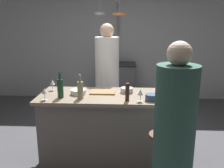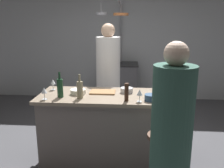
{
  "view_description": "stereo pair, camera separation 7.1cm",
  "coord_description": "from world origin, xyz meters",
  "px_view_note": "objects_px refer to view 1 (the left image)",
  "views": [
    {
      "loc": [
        0.17,
        -2.91,
        1.78
      ],
      "look_at": [
        0.0,
        0.15,
        1.0
      ],
      "focal_mm": 39.17,
      "sensor_mm": 36.0,
      "label": 1
    },
    {
      "loc": [
        0.24,
        -2.9,
        1.78
      ],
      "look_at": [
        0.0,
        0.15,
        1.0
      ],
      "focal_mm": 39.17,
      "sensor_mm": 36.0,
      "label": 2
    }
  ],
  "objects_px": {
    "pepper_mill": "(127,92)",
    "wine_bottle_green": "(60,88)",
    "stove_range": "(118,83)",
    "cutting_board": "(103,92)",
    "wine_glass_by_chef": "(140,93)",
    "wine_bottle_dark": "(166,88)",
    "wine_glass_near_left_guest": "(44,91)",
    "bar_stool_right": "(160,161)",
    "guest_right": "(173,145)",
    "mixing_bowl_steel": "(127,90)",
    "mixing_bowl_blue": "(152,97)",
    "wine_bottle_white": "(80,90)",
    "wine_glass_near_right_guest": "(52,83)",
    "wine_bottle_rose": "(171,85)",
    "wine_bottle_red": "(173,83)",
    "chef": "(107,84)",
    "mixing_bowl_ceramic": "(78,92)"
  },
  "relations": [
    {
      "from": "mixing_bowl_steel",
      "to": "guest_right",
      "type": "bearing_deg",
      "value": -70.3
    },
    {
      "from": "pepper_mill",
      "to": "wine_glass_near_right_guest",
      "type": "distance_m",
      "value": 1.06
    },
    {
      "from": "bar_stool_right",
      "to": "wine_bottle_white",
      "type": "relative_size",
      "value": 2.36
    },
    {
      "from": "wine_bottle_red",
      "to": "stove_range",
      "type": "bearing_deg",
      "value": 108.72
    },
    {
      "from": "guest_right",
      "to": "wine_bottle_green",
      "type": "distance_m",
      "value": 1.48
    },
    {
      "from": "stove_range",
      "to": "wine_bottle_rose",
      "type": "bearing_deg",
      "value": -73.2
    },
    {
      "from": "wine_glass_near_right_guest",
      "to": "mixing_bowl_ceramic",
      "type": "xyz_separation_m",
      "value": [
        0.37,
        -0.17,
        -0.07
      ]
    },
    {
      "from": "wine_glass_near_left_guest",
      "to": "chef",
      "type": "bearing_deg",
      "value": 59.57
    },
    {
      "from": "stove_range",
      "to": "mixing_bowl_steel",
      "type": "height_order",
      "value": "mixing_bowl_steel"
    },
    {
      "from": "wine_bottle_white",
      "to": "wine_glass_near_right_guest",
      "type": "distance_m",
      "value": 0.54
    },
    {
      "from": "mixing_bowl_steel",
      "to": "pepper_mill",
      "type": "bearing_deg",
      "value": -89.32
    },
    {
      "from": "bar_stool_right",
      "to": "wine_bottle_rose",
      "type": "xyz_separation_m",
      "value": [
        0.18,
        0.66,
        0.65
      ]
    },
    {
      "from": "wine_bottle_dark",
      "to": "wine_glass_by_chef",
      "type": "xyz_separation_m",
      "value": [
        -0.31,
        -0.15,
        -0.02
      ]
    },
    {
      "from": "wine_bottle_rose",
      "to": "wine_bottle_white",
      "type": "bearing_deg",
      "value": -169.35
    },
    {
      "from": "mixing_bowl_ceramic",
      "to": "wine_glass_by_chef",
      "type": "bearing_deg",
      "value": -18.18
    },
    {
      "from": "wine_bottle_dark",
      "to": "stove_range",
      "type": "bearing_deg",
      "value": 104.34
    },
    {
      "from": "wine_bottle_white",
      "to": "mixing_bowl_steel",
      "type": "height_order",
      "value": "wine_bottle_white"
    },
    {
      "from": "pepper_mill",
      "to": "wine_bottle_green",
      "type": "bearing_deg",
      "value": 173.59
    },
    {
      "from": "mixing_bowl_steel",
      "to": "stove_range",
      "type": "bearing_deg",
      "value": 94.67
    },
    {
      "from": "bar_stool_right",
      "to": "guest_right",
      "type": "xyz_separation_m",
      "value": [
        0.04,
        -0.37,
        0.38
      ]
    },
    {
      "from": "bar_stool_right",
      "to": "wine_glass_near_left_guest",
      "type": "height_order",
      "value": "wine_glass_near_left_guest"
    },
    {
      "from": "wine_bottle_rose",
      "to": "wine_bottle_red",
      "type": "xyz_separation_m",
      "value": [
        0.05,
        0.11,
        -0.01
      ]
    },
    {
      "from": "wine_bottle_white",
      "to": "mixing_bowl_blue",
      "type": "xyz_separation_m",
      "value": [
        0.83,
        -0.04,
        -0.07
      ]
    },
    {
      "from": "wine_bottle_white",
      "to": "wine_glass_near_left_guest",
      "type": "xyz_separation_m",
      "value": [
        -0.4,
        -0.09,
        -0.0
      ]
    },
    {
      "from": "cutting_board",
      "to": "wine_bottle_dark",
      "type": "distance_m",
      "value": 0.8
    },
    {
      "from": "pepper_mill",
      "to": "wine_bottle_red",
      "type": "xyz_separation_m",
      "value": [
        0.59,
        0.38,
        0.02
      ]
    },
    {
      "from": "chef",
      "to": "guest_right",
      "type": "xyz_separation_m",
      "value": [
        0.7,
        -1.83,
        -0.06
      ]
    },
    {
      "from": "mixing_bowl_blue",
      "to": "cutting_board",
      "type": "bearing_deg",
      "value": 153.66
    },
    {
      "from": "wine_bottle_green",
      "to": "pepper_mill",
      "type": "bearing_deg",
      "value": -6.41
    },
    {
      "from": "mixing_bowl_ceramic",
      "to": "mixing_bowl_blue",
      "type": "xyz_separation_m",
      "value": [
        0.89,
        -0.2,
        0.01
      ]
    },
    {
      "from": "wine_bottle_red",
      "to": "wine_bottle_dark",
      "type": "height_order",
      "value": "same"
    },
    {
      "from": "wine_bottle_green",
      "to": "wine_bottle_dark",
      "type": "distance_m",
      "value": 1.25
    },
    {
      "from": "wine_glass_near_right_guest",
      "to": "wine_bottle_dark",
      "type": "bearing_deg",
      "value": -10.35
    },
    {
      "from": "wine_bottle_white",
      "to": "wine_bottle_dark",
      "type": "distance_m",
      "value": 1.01
    },
    {
      "from": "wine_bottle_white",
      "to": "wine_glass_by_chef",
      "type": "bearing_deg",
      "value": -6.96
    },
    {
      "from": "stove_range",
      "to": "wine_bottle_green",
      "type": "relative_size",
      "value": 2.89
    },
    {
      "from": "wine_bottle_dark",
      "to": "bar_stool_right",
      "type": "bearing_deg",
      "value": -101.36
    },
    {
      "from": "stove_range",
      "to": "wine_bottle_rose",
      "type": "distance_m",
      "value": 2.59
    },
    {
      "from": "chef",
      "to": "bar_stool_right",
      "type": "height_order",
      "value": "chef"
    },
    {
      "from": "wine_bottle_red",
      "to": "wine_glass_near_right_guest",
      "type": "relative_size",
      "value": 2.14
    },
    {
      "from": "guest_right",
      "to": "wine_bottle_green",
      "type": "height_order",
      "value": "guest_right"
    },
    {
      "from": "cutting_board",
      "to": "wine_glass_by_chef",
      "type": "height_order",
      "value": "wine_glass_by_chef"
    },
    {
      "from": "pepper_mill",
      "to": "mixing_bowl_steel",
      "type": "relative_size",
      "value": 1.32
    },
    {
      "from": "bar_stool_right",
      "to": "mixing_bowl_blue",
      "type": "xyz_separation_m",
      "value": [
        -0.07,
        0.42,
        0.56
      ]
    },
    {
      "from": "mixing_bowl_steel",
      "to": "mixing_bowl_blue",
      "type": "height_order",
      "value": "mixing_bowl_blue"
    },
    {
      "from": "wine_glass_by_chef",
      "to": "mixing_bowl_blue",
      "type": "bearing_deg",
      "value": 20.6
    },
    {
      "from": "wine_bottle_green",
      "to": "wine_glass_by_chef",
      "type": "xyz_separation_m",
      "value": [
        0.94,
        -0.11,
        -0.01
      ]
    },
    {
      "from": "wine_bottle_white",
      "to": "wine_bottle_green",
      "type": "height_order",
      "value": "wine_bottle_green"
    },
    {
      "from": "stove_range",
      "to": "cutting_board",
      "type": "height_order",
      "value": "cutting_board"
    },
    {
      "from": "wine_bottle_dark",
      "to": "wine_glass_near_left_guest",
      "type": "height_order",
      "value": "wine_bottle_dark"
    }
  ]
}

